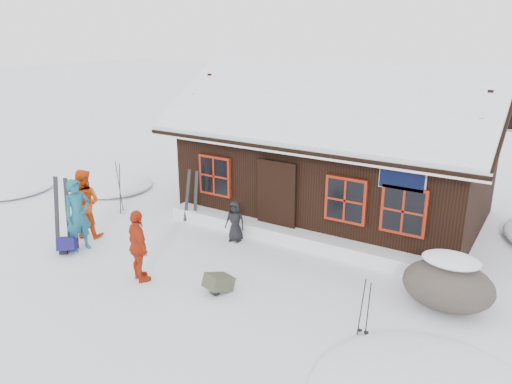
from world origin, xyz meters
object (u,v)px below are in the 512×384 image
skier_teal (78,215)px  skier_orange_left (84,203)px  skier_orange_right (138,246)px  ski_pair_left (62,214)px  backpack_blue (68,246)px  skier_crouched (235,221)px  boulder (448,284)px  backpack_olive (219,285)px  ski_poles (365,309)px

skier_teal → skier_orange_left: skier_orange_left is taller
skier_orange_right → ski_pair_left: size_ratio=0.86×
skier_teal → backpack_blue: bearing=163.5°
skier_teal → skier_orange_right: size_ratio=1.12×
skier_crouched → backpack_blue: skier_crouched is taller
skier_orange_right → skier_crouched: bearing=-74.7°
skier_orange_left → boulder: 9.04m
boulder → ski_pair_left: ski_pair_left is taller
backpack_blue → backpack_olive: size_ratio=1.02×
skier_teal → skier_orange_left: 0.87m
skier_orange_right → ski_poles: bearing=-146.7°
skier_orange_right → ski_poles: (4.89, 0.61, -0.28)m
ski_poles → boulder: bearing=59.4°
ski_pair_left → backpack_olive: (4.63, 0.21, -0.75)m
ski_pair_left → backpack_blue: bearing=-50.3°
boulder → ski_pair_left: 9.07m
ski_poles → skier_orange_left: bearing=176.8°
skier_orange_left → ski_pair_left: size_ratio=0.97×
skier_teal → backpack_blue: 0.83m
skier_crouched → skier_teal: bearing=-148.8°
skier_teal → skier_crouched: size_ratio=1.68×
ski_poles → backpack_blue: (-7.46, -0.50, -0.38)m
skier_orange_right → boulder: skier_orange_right is taller
skier_orange_right → ski_poles: skier_orange_right is taller
skier_orange_left → ski_poles: bearing=153.9°
skier_orange_left → skier_orange_right: 3.17m
skier_crouched → boulder: skier_crouched is taller
skier_orange_right → boulder: size_ratio=0.93×
skier_orange_left → skier_teal: bearing=108.2°
skier_teal → backpack_blue: skier_teal is taller
skier_orange_left → ski_pair_left: (0.11, -0.76, -0.02)m
boulder → skier_crouched: bearing=174.8°
skier_orange_left → backpack_olive: skier_orange_left is taller
skier_orange_left → backpack_blue: 1.28m
backpack_olive → backpack_blue: bearing=-159.1°
skier_orange_right → backpack_olive: size_ratio=2.97×
skier_teal → skier_crouched: (2.97, 2.48, -0.37)m
skier_orange_left → boulder: skier_orange_left is taller
boulder → skier_orange_left: bearing=-171.5°
skier_crouched → ski_pair_left: bearing=-151.6°
ski_pair_left → ski_poles: bearing=-17.5°
skier_orange_left → backpack_blue: skier_orange_left is taller
skier_orange_left → backpack_blue: (0.42, -0.94, -0.77)m
boulder → backpack_olive: size_ratio=3.21×
skier_orange_right → ski_poles: 4.93m
boulder → backpack_blue: (-8.51, -2.28, -0.37)m
boulder → backpack_olive: 4.61m
skier_teal → boulder: size_ratio=1.04×
skier_orange_right → skier_crouched: 2.95m
ski_pair_left → backpack_olive: size_ratio=3.46×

